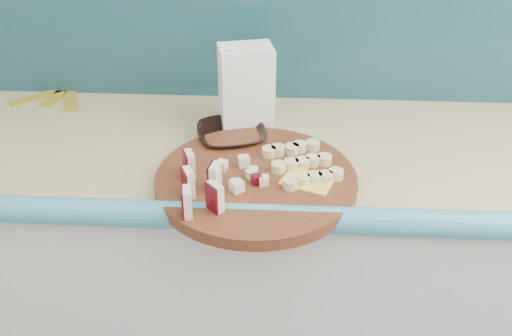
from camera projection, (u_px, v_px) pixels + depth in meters
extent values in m
cube|color=silver|center=(205.00, 280.00, 1.69)|extent=(2.20, 0.60, 0.88)
cube|color=tan|center=(197.00, 148.00, 1.45)|extent=(2.20, 0.60, 0.03)
cube|color=teal|center=(176.00, 221.00, 1.20)|extent=(2.20, 0.06, 0.03)
cube|color=teal|center=(206.00, 10.00, 1.55)|extent=(2.20, 0.02, 0.50)
cylinder|color=#44240E|center=(256.00, 181.00, 1.27)|extent=(0.59, 0.59, 0.03)
cube|color=beige|center=(188.00, 202.00, 1.13)|extent=(0.03, 0.04, 0.06)
cube|color=#4C050B|center=(183.00, 203.00, 1.12)|extent=(0.02, 0.04, 0.06)
cube|color=beige|center=(189.00, 183.00, 1.18)|extent=(0.03, 0.04, 0.06)
cube|color=#4C050B|center=(184.00, 183.00, 1.18)|extent=(0.02, 0.04, 0.06)
cube|color=beige|center=(190.00, 165.00, 1.24)|extent=(0.03, 0.04, 0.06)
cube|color=#4C050B|center=(186.00, 165.00, 1.24)|extent=(0.02, 0.04, 0.06)
cube|color=beige|center=(216.00, 197.00, 1.14)|extent=(0.03, 0.04, 0.06)
cube|color=#4C050B|center=(211.00, 198.00, 1.14)|extent=(0.02, 0.04, 0.06)
cube|color=beige|center=(215.00, 177.00, 1.20)|extent=(0.03, 0.04, 0.06)
cube|color=#4C050B|center=(211.00, 178.00, 1.20)|extent=(0.02, 0.04, 0.06)
cube|color=beige|center=(249.00, 173.00, 1.25)|extent=(0.02, 0.02, 0.02)
cube|color=beige|center=(248.00, 170.00, 1.26)|extent=(0.02, 0.02, 0.02)
cube|color=#4C050B|center=(241.00, 167.00, 1.27)|extent=(0.02, 0.02, 0.02)
cube|color=beige|center=(240.00, 172.00, 1.25)|extent=(0.02, 0.02, 0.02)
cube|color=beige|center=(236.00, 175.00, 1.24)|extent=(0.02, 0.02, 0.02)
cube|color=beige|center=(238.00, 180.00, 1.23)|extent=(0.02, 0.02, 0.02)
cube|color=beige|center=(246.00, 177.00, 1.24)|extent=(0.02, 0.02, 0.02)
cube|color=beige|center=(254.00, 176.00, 1.24)|extent=(0.02, 0.02, 0.02)
cylinder|color=#DCCC86|center=(291.00, 183.00, 1.22)|extent=(0.03, 0.03, 0.02)
cylinder|color=#DCCC86|center=(303.00, 181.00, 1.23)|extent=(0.03, 0.03, 0.02)
cylinder|color=#DCCC86|center=(314.00, 179.00, 1.23)|extent=(0.03, 0.03, 0.02)
cylinder|color=#DCCC86|center=(325.00, 176.00, 1.24)|extent=(0.03, 0.03, 0.02)
cylinder|color=#DCCC86|center=(336.00, 174.00, 1.25)|extent=(0.03, 0.03, 0.02)
cylinder|color=#DCCC86|center=(280.00, 167.00, 1.27)|extent=(0.03, 0.03, 0.02)
cylinder|color=#DCCC86|center=(291.00, 165.00, 1.28)|extent=(0.03, 0.03, 0.02)
cylinder|color=#DCCC86|center=(302.00, 163.00, 1.29)|extent=(0.03, 0.03, 0.02)
cylinder|color=#DCCC86|center=(313.00, 161.00, 1.30)|extent=(0.03, 0.03, 0.02)
cylinder|color=#DCCC86|center=(323.00, 159.00, 1.30)|extent=(0.03, 0.03, 0.02)
cylinder|color=#DCCC86|center=(269.00, 153.00, 1.33)|extent=(0.03, 0.03, 0.02)
cylinder|color=#DCCC86|center=(280.00, 151.00, 1.33)|extent=(0.03, 0.03, 0.02)
cylinder|color=#DCCC86|center=(290.00, 149.00, 1.34)|extent=(0.03, 0.03, 0.02)
cylinder|color=#DCCC86|center=(301.00, 147.00, 1.35)|extent=(0.03, 0.03, 0.02)
cylinder|color=#DCCC86|center=(311.00, 145.00, 1.36)|extent=(0.03, 0.03, 0.02)
imported|color=black|center=(232.00, 136.00, 1.43)|extent=(0.21, 0.21, 0.04)
cube|color=white|center=(246.00, 90.00, 1.44)|extent=(0.15, 0.12, 0.23)
cube|color=#FBEC42|center=(307.00, 186.00, 1.25)|extent=(0.13, 0.11, 0.03)
cube|color=gold|center=(37.00, 97.00, 1.66)|extent=(0.13, 0.13, 0.01)
cube|color=gold|center=(58.00, 95.00, 1.67)|extent=(0.06, 0.15, 0.01)
cube|color=gold|center=(71.00, 99.00, 1.65)|extent=(0.08, 0.15, 0.01)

